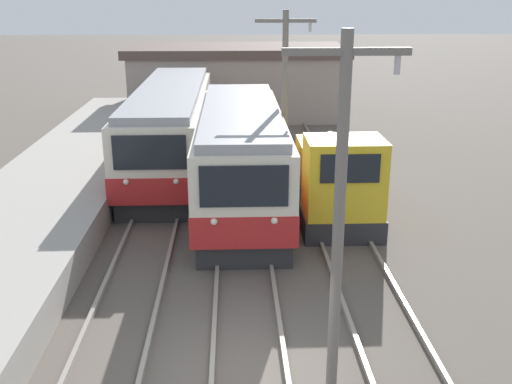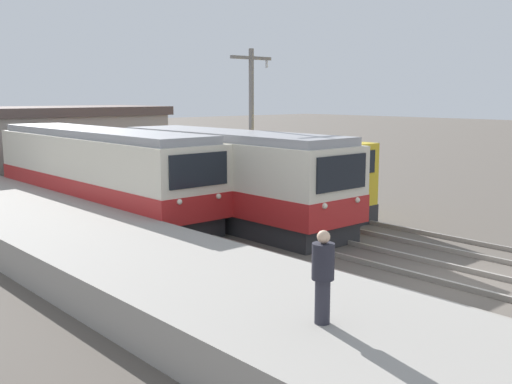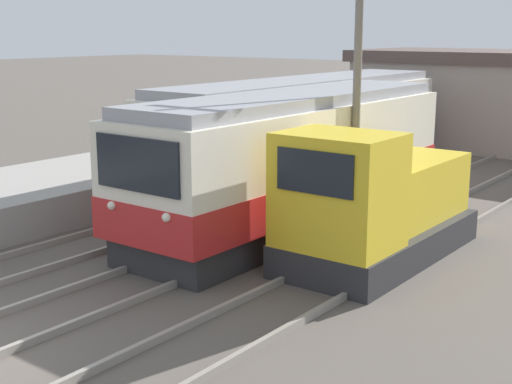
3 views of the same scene
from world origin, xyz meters
TOP-DOWN VIEW (x-y plane):
  - ground_plane at (0.00, 0.00)m, footprint 200.00×200.00m
  - track_left at (-2.60, 0.00)m, footprint 1.54×60.00m
  - track_center at (0.20, 0.00)m, footprint 1.54×60.00m
  - track_right at (3.20, 0.00)m, footprint 1.54×60.00m
  - commuter_train_left at (-2.60, 14.73)m, footprint 2.84×13.54m
  - commuter_train_center at (0.20, 9.95)m, footprint 2.84×10.97m
  - shunting_locomotive at (3.20, 8.64)m, footprint 2.40×5.52m
  - catenary_mast_near at (1.71, -0.39)m, footprint 2.00×0.20m
  - catenary_mast_mid at (1.71, 10.38)m, footprint 2.00×0.20m
  - station_building at (0.22, 26.00)m, footprint 12.60×6.30m

SIDE VIEW (x-z plane):
  - ground_plane at x=0.00m, z-range 0.00..0.00m
  - track_left at x=-2.60m, z-range 0.00..0.14m
  - track_center at x=0.20m, z-range 0.00..0.14m
  - track_right at x=3.20m, z-range 0.00..0.14m
  - shunting_locomotive at x=3.20m, z-range -0.29..2.71m
  - commuter_train_left at x=-2.60m, z-range -0.11..3.31m
  - commuter_train_center at x=0.20m, z-range -0.11..3.32m
  - station_building at x=0.22m, z-range 0.02..4.11m
  - catenary_mast_near at x=1.71m, z-range 0.31..6.82m
  - catenary_mast_mid at x=1.71m, z-range 0.31..6.82m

